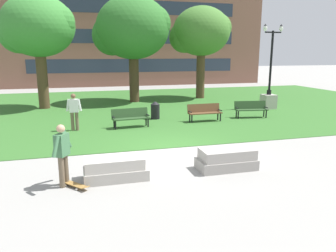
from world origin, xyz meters
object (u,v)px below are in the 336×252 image
person_skateboarder (62,152)px  park_bench_near_right (131,117)px  concrete_block_center (115,169)px  lamp_post_left (269,92)px  person_bystander_near_lawn (74,110)px  skateboard (74,184)px  trash_bin (155,110)px  park_bench_near_left (204,111)px  park_bench_far_left (251,108)px  concrete_block_left (227,159)px

person_skateboarder → park_bench_near_right: (2.84, 6.62, -0.43)m
concrete_block_center → person_skateboarder: size_ratio=1.05×
lamp_post_left → person_bystander_near_lawn: bearing=-165.5°
person_skateboarder → skateboard: bearing=-34.1°
skateboard → person_bystander_near_lawn: (-0.01, 6.78, 0.90)m
concrete_block_center → trash_bin: (3.06, 8.16, 0.20)m
park_bench_near_left → lamp_post_left: bearing=26.1°
trash_bin → lamp_post_left: bearing=10.2°
person_skateboarder → park_bench_far_left: (9.68, 7.32, -0.43)m
park_bench_near_right → park_bench_far_left: 6.87m
concrete_block_left → park_bench_far_left: bearing=56.2°
person_skateboarder → skateboard: (0.25, -0.17, -0.88)m
person_skateboarder → park_bench_far_left: person_skateboarder is taller
concrete_block_center → park_bench_near_left: 8.78m
person_bystander_near_lawn → concrete_block_left: bearing=-54.8°
park_bench_near_right → park_bench_far_left: same height
park_bench_far_left → lamp_post_left: bearing=42.7°
park_bench_near_left → trash_bin: trash_bin is taller
concrete_block_center → person_bystander_near_lawn: size_ratio=1.05×
trash_bin → person_bystander_near_lawn: size_ratio=0.56×
person_skateboarder → park_bench_far_left: size_ratio=0.92×
person_skateboarder → trash_bin: 9.44m
concrete_block_left → park_bench_near_right: (-1.99, 6.53, 0.23)m
concrete_block_center → skateboard: size_ratio=1.98×
concrete_block_left → park_bench_far_left: park_bench_far_left is taller
park_bench_near_left → person_bystander_near_lawn: person_bystander_near_lawn is taller
skateboard → park_bench_far_left: 12.05m
park_bench_near_left → person_bystander_near_lawn: 6.60m
concrete_block_left → trash_bin: trash_bin is taller
park_bench_near_left → park_bench_near_right: (-3.98, -0.42, 0.00)m
skateboard → park_bench_near_left: 9.76m
park_bench_far_left → person_bystander_near_lawn: 9.47m
person_bystander_near_lawn → park_bench_far_left: bearing=4.3°
concrete_block_center → person_skateboarder: person_skateboarder is taller
lamp_post_left → person_bystander_near_lawn: (-12.03, -3.10, -0.10)m
concrete_block_left → person_skateboarder: (-4.84, -0.09, 0.66)m
park_bench_near_right → park_bench_near_left: bearing=6.0°
lamp_post_left → trash_bin: (-7.82, -1.40, -0.58)m
skateboard → park_bench_near_left: size_ratio=0.50×
concrete_block_center → park_bench_near_left: bearing=51.8°
skateboard → trash_bin: bearing=63.6°
person_skateboarder → park_bench_far_left: bearing=37.1°
park_bench_near_left → person_bystander_near_lawn: (-6.57, -0.44, 0.44)m
park_bench_near_right → person_bystander_near_lawn: person_bystander_near_lawn is taller
skateboard → lamp_post_left: bearing=39.4°
lamp_post_left → concrete_block_center: bearing=-138.7°
skateboard → park_bench_far_left: park_bench_far_left is taller
person_skateboarder → lamp_post_left: 15.65m
concrete_block_left → skateboard: concrete_block_left is taller
skateboard → park_bench_near_right: 7.28m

